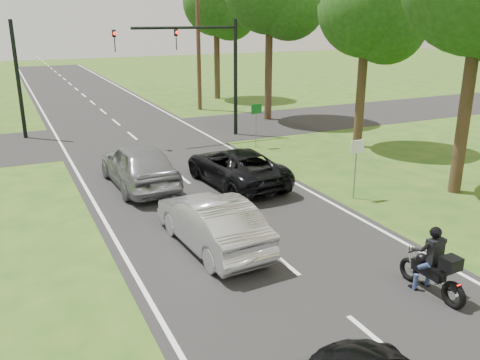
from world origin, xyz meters
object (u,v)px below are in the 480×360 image
silver_suv (139,165)px  sign_white (357,155)px  utility_pole_far (198,33)px  motorcycle_rider (434,269)px  dark_suv (236,167)px  silver_sedan (212,222)px  traffic_signal (202,58)px  sign_green (256,115)px

silver_suv → sign_white: (6.51, -4.52, 0.74)m
utility_pole_far → silver_suv: bearing=-118.9°
motorcycle_rider → dark_suv: (-0.71, 9.27, 0.04)m
motorcycle_rider → dark_suv: motorcycle_rider is taller
silver_sedan → traffic_signal: 13.80m
silver_suv → sign_green: sign_green is taller
motorcycle_rider → traffic_signal: traffic_signal is taller
silver_sedan → sign_green: (6.24, 9.52, 0.84)m
dark_suv → silver_sedan: silver_sedan is taller
motorcycle_rider → utility_pole_far: bearing=80.0°
dark_suv → traffic_signal: (1.74, 7.79, 3.43)m
dark_suv → sign_green: bearing=-129.1°
silver_suv → traffic_signal: traffic_signal is taller
dark_suv → silver_suv: 3.64m
motorcycle_rider → sign_white: 6.57m
sign_green → dark_suv: bearing=-124.7°
sign_white → sign_green: same height
motorcycle_rider → silver_suv: 11.34m
traffic_signal → utility_pole_far: bearing=70.3°
dark_suv → silver_sedan: bearing=53.9°
silver_sedan → silver_suv: (-0.47, 6.04, 0.11)m
sign_white → sign_green: size_ratio=1.00×
dark_suv → utility_pole_far: (4.60, 15.79, 4.37)m
silver_suv → utility_pole_far: bearing=-120.7°
traffic_signal → sign_green: bearing=-62.6°
motorcycle_rider → sign_white: size_ratio=0.92×
dark_suv → traffic_signal: size_ratio=0.79×
motorcycle_rider → utility_pole_far: 25.75m
traffic_signal → sign_green: 4.24m
traffic_signal → dark_suv: bearing=-102.6°
motorcycle_rider → sign_green: (2.60, 14.04, 0.93)m
dark_suv → traffic_signal: 8.69m
silver_sedan → sign_green: bearing=-127.1°
silver_suv → sign_white: size_ratio=2.35×
dark_suv → sign_green: 5.87m
silver_suv → utility_pole_far: size_ratio=0.50×
sign_green → motorcycle_rider: bearing=-100.5°
dark_suv → sign_white: (3.10, -3.23, 0.89)m
silver_suv → traffic_signal: bearing=-130.2°
silver_sedan → traffic_signal: bearing=-114.4°
motorcycle_rider → sign_green: 14.31m
sign_white → silver_sedan: bearing=-165.8°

